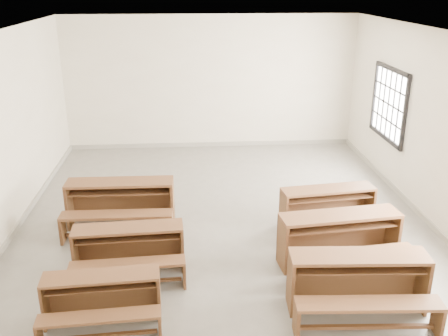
{
  "coord_description": "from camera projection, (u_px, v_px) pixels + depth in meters",
  "views": [
    {
      "loc": [
        -0.58,
        -7.73,
        3.93
      ],
      "look_at": [
        0.0,
        0.0,
        1.0
      ],
      "focal_mm": 40.0,
      "sensor_mm": 36.0,
      "label": 1
    }
  ],
  "objects": [
    {
      "name": "room",
      "position": [
        230.0,
        100.0,
        7.88
      ],
      "size": [
        8.5,
        8.5,
        3.2
      ],
      "color": "gray",
      "rests_on": "ground"
    },
    {
      "name": "desk_set_0",
      "position": [
        102.0,
        296.0,
        6.0
      ],
      "size": [
        1.43,
        0.8,
        0.63
      ],
      "rotation": [
        0.0,
        0.0,
        0.06
      ],
      "color": "brown",
      "rests_on": "ground"
    },
    {
      "name": "desk_set_1",
      "position": [
        129.0,
        247.0,
        7.02
      ],
      "size": [
        1.58,
        0.88,
        0.69
      ],
      "rotation": [
        0.0,
        0.0,
        0.05
      ],
      "color": "brown",
      "rests_on": "ground"
    },
    {
      "name": "desk_set_2",
      "position": [
        120.0,
        201.0,
        8.34
      ],
      "size": [
        1.79,
        0.95,
        0.8
      ],
      "rotation": [
        0.0,
        0.0,
        -0.02
      ],
      "color": "brown",
      "rests_on": "ground"
    },
    {
      "name": "desk_set_3",
      "position": [
        358.0,
        280.0,
        6.18
      ],
      "size": [
        1.75,
        0.98,
        0.77
      ],
      "rotation": [
        0.0,
        0.0,
        -0.06
      ],
      "color": "brown",
      "rests_on": "ground"
    },
    {
      "name": "desk_set_4",
      "position": [
        340.0,
        236.0,
        7.2
      ],
      "size": [
        1.84,
        1.09,
        0.79
      ],
      "rotation": [
        0.0,
        0.0,
        0.11
      ],
      "color": "brown",
      "rests_on": "ground"
    },
    {
      "name": "desk_set_5",
      "position": [
        328.0,
        206.0,
        8.3
      ],
      "size": [
        1.65,
        0.99,
        0.7
      ],
      "rotation": [
        0.0,
        0.0,
        0.12
      ],
      "color": "brown",
      "rests_on": "ground"
    }
  ]
}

